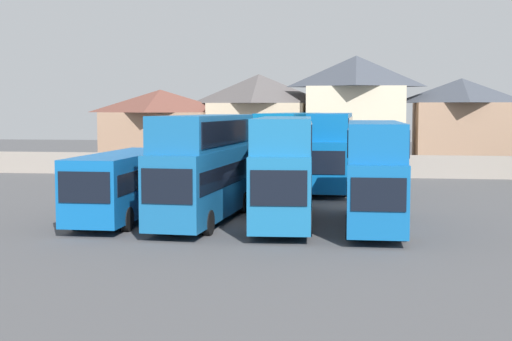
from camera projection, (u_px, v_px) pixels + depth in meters
The scene contains 13 objects.
ground at pixel (285, 184), 52.59m from camera, with size 140.00×140.00×0.00m, color #4C4C4F.
depot_boundary_wall at pixel (293, 165), 58.76m from camera, with size 56.00×0.50×1.80m, color gray.
bus_1 at pixel (124, 182), 35.63m from camera, with size 2.72×10.45×3.30m.
bus_2 at pixel (205, 162), 34.95m from camera, with size 3.15×11.42×5.16m.
bus_3 at pixel (284, 164), 34.78m from camera, with size 3.35×11.97×5.05m.
bus_4 at pixel (374, 168), 33.50m from camera, with size 2.60×10.96×4.86m.
bus_5 at pixel (233, 161), 49.05m from camera, with size 2.69×11.50×3.45m.
bus_6 at pixel (289, 147), 48.44m from camera, with size 3.56×11.91×5.18m.
bus_7 at pixel (331, 147), 48.74m from camera, with size 2.76×11.54×5.16m.
house_terrace_left at pixel (161, 127), 69.01m from camera, with size 10.27×7.90×7.27m.
house_terrace_centre at pixel (259, 120), 68.38m from camera, with size 9.24×7.40×8.70m.
house_terrace_right at pixel (356, 112), 65.58m from camera, with size 8.98×7.06×10.23m.
house_terrace_far_right at pixel (461, 123), 65.45m from camera, with size 8.49×7.66×8.19m.
Camera 1 is at (5.26, -34.09, 5.47)m, focal length 50.99 mm.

